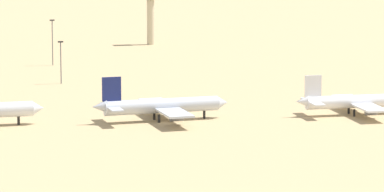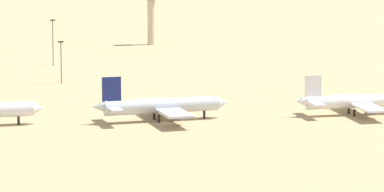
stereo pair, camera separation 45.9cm
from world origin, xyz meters
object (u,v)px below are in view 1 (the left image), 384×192
Objects in this scene: control_tower at (151,10)px; light_pole_west at (52,39)px; parked_jet_white_4 at (355,102)px; light_pole_mid at (61,59)px; parked_jet_navy_3 at (160,106)px.

light_pole_west is (-51.04, -59.06, -5.40)m from control_tower.
light_pole_west is at bearing 119.51° from parked_jet_white_4.
light_pole_west reaches higher than light_pole_mid.
parked_jet_navy_3 is 2.24× the size of light_pole_west.
light_pole_mid is at bearing 133.12° from parked_jet_white_4.
control_tower is at bearing 97.07° from parked_jet_white_4.
parked_jet_navy_3 is 1.09× the size of parked_jet_white_4.
parked_jet_navy_3 is 189.08m from control_tower.
light_pole_mid is (-3.90, -48.06, -1.49)m from light_pole_west.
control_tower is 120.58m from light_pole_mid.
parked_jet_white_4 is 2.05× the size of light_pole_west.
parked_jet_white_4 is at bearing -7.38° from parked_jet_navy_3.
light_pole_west is (-67.60, 130.17, 6.02)m from parked_jet_white_4.
light_pole_mid reaches higher than parked_jet_navy_3.
control_tower reaches higher than parked_jet_white_4.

